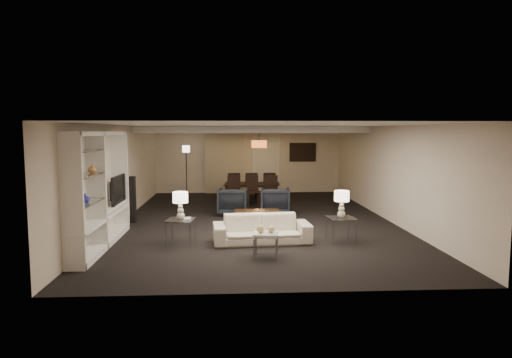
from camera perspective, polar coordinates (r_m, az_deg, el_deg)
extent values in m
plane|color=black|center=(12.18, 0.00, -5.15)|extent=(11.00, 11.00, 0.00)
cube|color=silver|center=(11.95, 0.00, 6.69)|extent=(7.00, 11.00, 0.02)
cube|color=beige|center=(17.48, -1.00, 2.37)|extent=(7.00, 0.02, 2.50)
cube|color=beige|center=(6.56, 2.68, -3.71)|extent=(7.00, 0.02, 2.50)
cube|color=beige|center=(12.31, -16.49, 0.60)|extent=(0.02, 11.00, 2.50)
cube|color=beige|center=(12.68, 15.99, 0.77)|extent=(0.02, 11.00, 2.50)
cube|color=silver|center=(15.44, -0.73, 6.16)|extent=(7.00, 4.00, 0.20)
cube|color=beige|center=(17.39, -3.96, 2.17)|extent=(1.50, 0.12, 2.40)
cube|color=silver|center=(17.50, 1.29, 1.72)|extent=(0.90, 0.05, 2.10)
cube|color=#142D38|center=(17.63, 5.85, 3.35)|extent=(0.95, 0.04, 0.65)
cylinder|color=#D8591E|center=(15.47, 0.39, 4.38)|extent=(0.52, 0.52, 0.24)
imported|color=beige|center=(9.69, 0.73, -6.26)|extent=(2.09, 0.95, 0.59)
imported|color=black|center=(12.90, -2.94, -2.82)|extent=(0.87, 0.90, 0.76)
imported|color=black|center=(12.96, 2.38, -2.78)|extent=(0.86, 0.89, 0.76)
sphere|color=#DFC776|center=(8.56, 0.56, -6.24)|extent=(0.15, 0.15, 0.15)
sphere|color=#DFC376|center=(8.58, 1.90, -6.28)|extent=(0.13, 0.13, 0.13)
imported|color=black|center=(10.64, -17.40, -1.25)|extent=(1.09, 0.14, 0.63)
imported|color=#232998|center=(8.84, -20.58, -2.24)|extent=(0.17, 0.17, 0.18)
imported|color=#BE7C3F|center=(9.25, -19.81, 1.22)|extent=(0.16, 0.16, 0.17)
cube|color=black|center=(12.22, -15.15, -2.47)|extent=(0.15, 0.15, 1.20)
imported|color=black|center=(15.11, -0.52, -1.75)|extent=(1.88, 1.15, 0.64)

